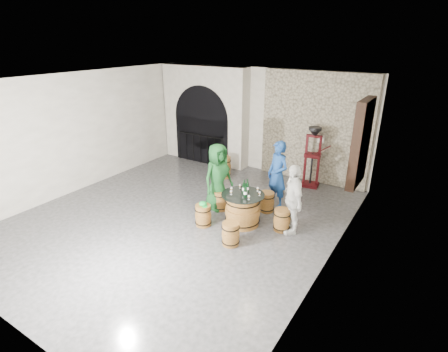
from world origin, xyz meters
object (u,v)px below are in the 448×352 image
Objects in this scene: person_white at (293,199)px; wine_bottle_center at (245,192)px; wine_bottle_right at (247,187)px; side_barrel at (223,167)px; person_blue at (278,175)px; barrel_table at (243,209)px; barrel_stool_far at (267,202)px; corking_press at (313,153)px; barrel_stool_right at (282,220)px; wine_bottle_left at (244,188)px; person_green at (218,177)px; barrel_stool_near_left at (203,215)px; barrel_stool_left at (220,200)px; barrel_stool_near_right at (231,234)px.

wine_bottle_center is at bearing -107.03° from person_white.
wine_bottle_right is 2.92m from side_barrel.
wine_bottle_right is at bearing -76.26° from person_blue.
barrel_table is 2.96m from side_barrel.
corking_press is at bearing 79.94° from barrel_stool_far.
person_blue reaches higher than side_barrel.
wine_bottle_center is (-0.95, -0.38, 0.10)m from person_white.
barrel_stool_far is at bearing 136.71° from barrel_stool_right.
corking_press is at bearing 96.63° from barrel_stool_right.
side_barrel is 0.37× the size of corking_press.
wine_bottle_left is 0.50× the size of side_barrel.
barrel_table is at bearing -97.28° from person_green.
barrel_table is at bearing -113.80° from person_white.
barrel_stool_near_left is (-0.73, -0.53, -0.12)m from barrel_table.
barrel_stool_near_left is at bearing -104.57° from person_white.
barrel_table is 0.53m from wine_bottle_right.
person_blue is (-0.61, 1.03, 0.61)m from barrel_stool_right.
wine_bottle_left is at bearing -123.70° from wine_bottle_right.
barrel_stool_right is (1.71, -0.11, 0.00)m from barrel_stool_left.
barrel_table is 3.10m from corking_press.
barrel_stool_near_left is at bearing -152.92° from wine_bottle_center.
barrel_stool_near_right is 1.56× the size of wine_bottle_right.
person_white reaches higher than barrel_stool_left.
side_barrel is at bearing 131.34° from barrel_table.
wine_bottle_center is 0.19× the size of corking_press.
barrel_stool_near_left is at bearing -154.56° from barrel_stool_right.
person_green is 1.48m from person_blue.
corking_press is (-0.51, 2.69, 0.23)m from person_white.
corking_press reaches higher than barrel_stool_near_left.
barrel_stool_near_left is at bearing -93.33° from person_blue.
barrel_stool_right is 0.29× the size of person_blue.
wine_bottle_left reaches higher than barrel_table.
barrel_stool_near_left is 1.56× the size of wine_bottle_right.
wine_bottle_left is at bearing 127.52° from wine_bottle_center.
barrel_stool_left is 1.07m from wine_bottle_left.
person_white is (2.00, -0.10, -0.05)m from person_green.
person_green is (-1.81, 0.15, 0.59)m from barrel_stool_right.
barrel_stool_near_left is 1.56× the size of wine_bottle_center.
corking_press reaches higher than barrel_stool_near_right.
wine_bottle_left is 2.96m from corking_press.
barrel_stool_far is 1.56× the size of wine_bottle_right.
barrel_stool_right is 3.45m from side_barrel.
person_white is at bearing -77.50° from person_green.
barrel_stool_right is at bearing -3.73° from barrel_stool_left.
barrel_stool_near_left is 0.29× the size of corking_press.
corking_press is (0.56, 2.98, 0.64)m from barrel_table.
barrel_stool_left is 0.29× the size of corking_press.
barrel_stool_far is 1.17m from wine_bottle_center.
wine_bottle_center reaches higher than barrel_stool_near_right.
wine_bottle_center is 3.11m from corking_press.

